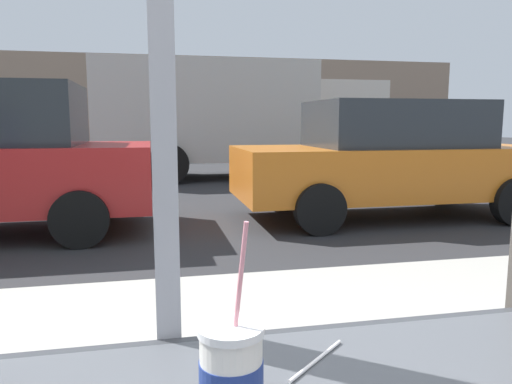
# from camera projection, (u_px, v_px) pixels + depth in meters

# --- Properties ---
(ground_plane) EXTENTS (60.00, 60.00, 0.00)m
(ground_plane) POSITION_uv_depth(u_px,v_px,m) (154.00, 198.00, 8.84)
(ground_plane) COLOR #2D2D30
(sidewalk_strip) EXTENTS (16.00, 2.80, 0.11)m
(sidewalk_strip) POSITION_uv_depth(u_px,v_px,m) (163.00, 369.00, 2.64)
(sidewalk_strip) COLOR #B2ADA3
(sidewalk_strip) RESTS_ON ground
(building_facade_far) EXTENTS (28.00, 1.20, 4.14)m
(building_facade_far) POSITION_uv_depth(u_px,v_px,m) (151.00, 105.00, 21.16)
(building_facade_far) COLOR gray
(building_facade_far) RESTS_ON ground
(soda_cup_right) EXTENTS (0.10, 0.10, 0.31)m
(soda_cup_right) POSITION_uv_depth(u_px,v_px,m) (231.00, 372.00, 0.72)
(soda_cup_right) COLOR silver
(soda_cup_right) RESTS_ON window_counter
(loose_straw) EXTENTS (0.15, 0.13, 0.01)m
(loose_straw) POSITION_uv_depth(u_px,v_px,m) (317.00, 360.00, 0.91)
(loose_straw) COLOR white
(loose_straw) RESTS_ON window_counter
(parked_car_orange) EXTENTS (4.42, 1.95, 1.67)m
(parked_car_orange) POSITION_uv_depth(u_px,v_px,m) (391.00, 159.00, 7.01)
(parked_car_orange) COLOR orange
(parked_car_orange) RESTS_ON ground
(box_truck) EXTENTS (6.87, 2.44, 2.78)m
(box_truck) POSITION_uv_depth(u_px,v_px,m) (236.00, 115.00, 11.96)
(box_truck) COLOR beige
(box_truck) RESTS_ON ground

